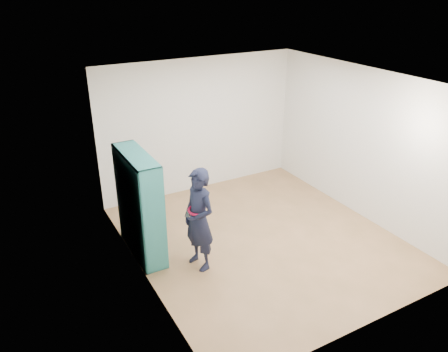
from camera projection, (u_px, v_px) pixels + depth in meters
floor at (262, 239)px, 7.16m from camera, size 4.50×4.50×0.00m
ceiling at (269, 80)px, 6.07m from camera, size 4.50×4.50×0.00m
wall_left at (139, 195)px, 5.73m from camera, size 0.02×4.50×2.60m
wall_right at (362, 144)px, 7.50m from camera, size 0.02×4.50×2.60m
wall_back at (200, 126)px, 8.40m from camera, size 4.00×0.02×2.60m
wall_front at (379, 236)px, 4.83m from camera, size 4.00×0.02×2.60m
bookshelf at (138, 207)px, 6.50m from camera, size 0.36×1.22×1.63m
person at (199, 220)px, 6.19m from camera, size 0.48×0.63×1.55m
smartphone at (188, 215)px, 6.12m from camera, size 0.03×0.09×0.12m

